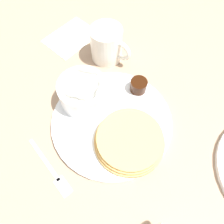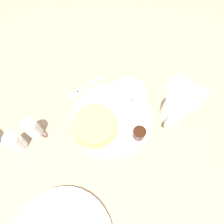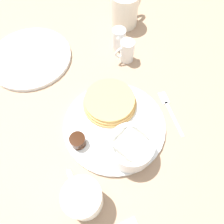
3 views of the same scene
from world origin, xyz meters
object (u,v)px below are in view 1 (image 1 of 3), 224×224
at_px(bowl, 82,93).
at_px(fork, 53,172).
at_px(plate, 112,121).
at_px(coffee_mug, 107,44).

xyz_separation_m(bowl, fork, (0.15, 0.06, -0.04)).
relative_size(plate, bowl, 2.52).
relative_size(plate, fork, 1.83).
relative_size(coffee_mug, fork, 0.76).
distance_m(plate, fork, 0.16).
bearing_deg(fork, coffee_mug, -158.90).
bearing_deg(fork, bowl, -157.36).
bearing_deg(bowl, plate, 92.99).
relative_size(bowl, coffee_mug, 0.95).
bearing_deg(fork, plate, 173.79).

